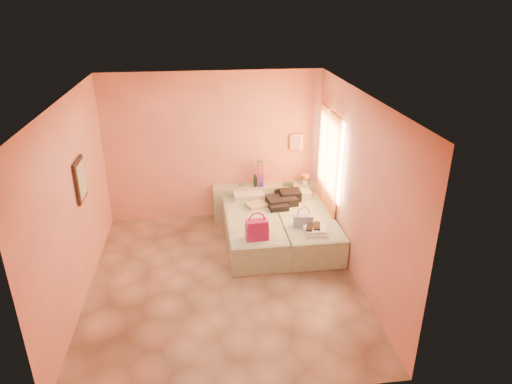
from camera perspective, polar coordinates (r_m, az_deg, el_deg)
The scene contains 16 objects.
ground at distance 7.14m, azimuth -4.08°, elevation -10.87°, with size 4.50×4.50×0.00m, color tan.
room_walls at distance 6.84m, azimuth -3.09°, elevation 4.41°, with size 4.02×4.51×2.81m.
headboard_ledge at distance 8.89m, azimuth 1.29°, elevation -1.05°, with size 2.05×0.30×0.65m, color #A8AF8F.
bed_left at distance 7.95m, azimuth -0.27°, elevation -4.83°, with size 0.90×2.00×0.50m, color beige.
bed_right at distance 8.09m, azimuth 6.08°, elevation -4.42°, with size 0.90×2.00×0.50m, color beige.
water_bottle at distance 8.65m, azimuth -0.10°, elevation 1.42°, with size 0.07×0.07×0.23m, color #12331A.
rainbow_box at distance 8.62m, azimuth 0.53°, elevation 2.29°, with size 0.11×0.11×0.49m, color #B8165D.
small_dish at distance 8.72m, azimuth -1.78°, elevation 0.87°, with size 0.13×0.13×0.03m, color #447D51.
green_book at distance 8.76m, azimuth 4.04°, elevation 0.96°, with size 0.20×0.14×0.03m, color #284B34.
flower_vase at distance 8.81m, azimuth 6.11°, elevation 1.81°, with size 0.20×0.20×0.26m, color silver.
magenta_handbag at distance 7.11m, azimuth 0.11°, elevation -4.70°, with size 0.35×0.20×0.33m, color #B8165D.
khaki_garment at distance 8.21m, azimuth 0.06°, elevation -1.65°, with size 0.35×0.28×0.06m, color tan.
clothes_pile at distance 8.31m, azimuth 3.56°, elevation -0.95°, with size 0.57×0.57×0.17m, color black.
blue_handbag at distance 7.54m, azimuth 5.92°, elevation -3.61°, with size 0.31×0.13×0.20m, color #4657A9.
towel_stack at distance 7.35m, azimuth 7.55°, elevation -4.92°, with size 0.35×0.30×0.10m, color white.
sandal_pair at distance 7.35m, azimuth 7.21°, elevation -4.32°, with size 0.20×0.27×0.03m, color black.
Camera 1 is at (-0.25, -5.88, 4.04)m, focal length 32.00 mm.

